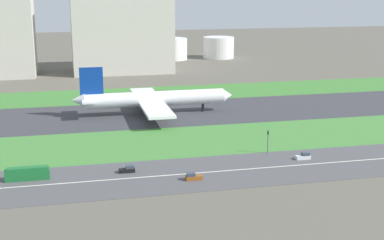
{
  "coord_description": "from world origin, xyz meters",
  "views": [
    {
      "loc": [
        -45.22,
        -213.31,
        51.27
      ],
      "look_at": [
        -4.41,
        -36.5,
        6.0
      ],
      "focal_mm": 51.45,
      "sensor_mm": 36.0,
      "label": 1
    }
  ],
  "objects": [
    {
      "name": "grass_median_south",
      "position": [
        0.0,
        -41.0,
        0.05
      ],
      "size": [
        280.0,
        36.0,
        0.1
      ],
      "primitive_type": "cube",
      "color": "#427F38",
      "rests_on": "ground_plane"
    },
    {
      "name": "car_1",
      "position": [
        22.61,
        -68.0,
        0.92
      ],
      "size": [
        4.4,
        1.8,
        2.0
      ],
      "color": "silver",
      "rests_on": "highway"
    },
    {
      "name": "car_0",
      "position": [
        -30.08,
        -68.0,
        0.92
      ],
      "size": [
        4.4,
        1.8,
        2.0
      ],
      "color": "black",
      "rests_on": "highway"
    },
    {
      "name": "fuel_tank_centre",
      "position": [
        59.83,
        159.0,
        7.36
      ],
      "size": [
        21.47,
        21.47,
        14.72
      ],
      "primitive_type": "cylinder",
      "color": "silver",
      "rests_on": "ground_plane"
    },
    {
      "name": "car_3",
      "position": [
        -13.71,
        -78.0,
        0.92
      ],
      "size": [
        4.4,
        1.8,
        2.0
      ],
      "rotation": [
        0.0,
        0.0,
        3.14
      ],
      "color": "brown",
      "rests_on": "highway"
    },
    {
      "name": "highway_centerline",
      "position": [
        0.0,
        -73.0,
        0.11
      ],
      "size": [
        266.0,
        0.5,
        0.01
      ],
      "primitive_type": "cube",
      "color": "silver",
      "rests_on": "highway"
    },
    {
      "name": "traffic_light",
      "position": [
        14.18,
        -60.01,
        4.29
      ],
      "size": [
        0.36,
        0.5,
        7.2
      ],
      "color": "#4C4C51",
      "rests_on": "highway"
    },
    {
      "name": "fuel_tank_west",
      "position": [
        26.01,
        159.0,
        7.29
      ],
      "size": [
        21.75,
        21.75,
        14.59
      ],
      "primitive_type": "cylinder",
      "color": "silver",
      "rests_on": "ground_plane"
    },
    {
      "name": "grass_median_north",
      "position": [
        0.0,
        41.0,
        0.05
      ],
      "size": [
        280.0,
        36.0,
        0.1
      ],
      "primitive_type": "cube",
      "color": "#3D7A33",
      "rests_on": "ground_plane"
    },
    {
      "name": "ground_plane",
      "position": [
        0.0,
        0.0,
        0.0
      ],
      "size": [
        800.0,
        800.0,
        0.0
      ],
      "primitive_type": "plane",
      "color": "#5B564C"
    },
    {
      "name": "hangar_building",
      "position": [
        -12.35,
        114.0,
        26.16
      ],
      "size": [
        57.57,
        35.22,
        52.33
      ],
      "primitive_type": "cube",
      "color": "beige",
      "rests_on": "ground_plane"
    },
    {
      "name": "airliner",
      "position": [
        -12.71,
        0.0,
        6.23
      ],
      "size": [
        65.0,
        56.0,
        19.7
      ],
      "color": "white",
      "rests_on": "runway"
    },
    {
      "name": "runway",
      "position": [
        0.0,
        0.0,
        0.05
      ],
      "size": [
        280.0,
        46.0,
        0.1
      ],
      "primitive_type": "cube",
      "color": "#38383D",
      "rests_on": "ground_plane"
    },
    {
      "name": "bus_0",
      "position": [
        -56.88,
        -68.0,
        1.82
      ],
      "size": [
        11.6,
        2.5,
        3.5
      ],
      "color": "#19662D",
      "rests_on": "highway"
    },
    {
      "name": "highway",
      "position": [
        0.0,
        -73.0,
        0.05
      ],
      "size": [
        280.0,
        28.0,
        0.1
      ],
      "primitive_type": "cube",
      "color": "#4C4C4F",
      "rests_on": "ground_plane"
    }
  ]
}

